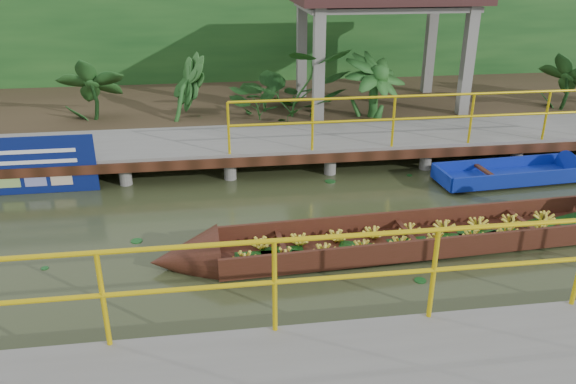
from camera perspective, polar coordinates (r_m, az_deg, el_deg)
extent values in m
plane|color=#2D341A|center=(8.76, 1.54, -4.83)|extent=(80.00, 80.00, 0.00)
cube|color=#38291C|center=(15.67, -3.04, 8.78)|extent=(30.00, 8.00, 0.45)
cube|color=slate|center=(11.77, -1.26, 5.30)|extent=(16.00, 2.00, 0.15)
cube|color=black|center=(10.86, -0.62, 3.29)|extent=(16.00, 0.12, 0.18)
cylinder|color=#D8B50B|center=(11.25, 13.54, 9.50)|extent=(7.50, 0.05, 0.05)
cylinder|color=#D8B50B|center=(11.36, 13.33, 7.30)|extent=(7.50, 0.05, 0.05)
cylinder|color=#D8B50B|center=(11.37, 13.31, 7.06)|extent=(0.05, 0.05, 1.00)
cylinder|color=slate|center=(11.35, -21.21, 1.49)|extent=(0.24, 0.24, 0.55)
cylinder|color=slate|center=(12.83, -19.79, 4.11)|extent=(0.24, 0.24, 0.55)
cylinder|color=slate|center=(11.05, -11.09, 2.11)|extent=(0.24, 0.24, 0.55)
cylinder|color=slate|center=(12.56, -10.82, 4.70)|extent=(0.24, 0.24, 0.55)
cylinder|color=slate|center=(11.11, -0.75, 2.67)|extent=(0.24, 0.24, 0.55)
cylinder|color=slate|center=(12.61, -1.69, 5.19)|extent=(0.24, 0.24, 0.55)
cylinder|color=slate|center=(11.52, 9.17, 3.12)|extent=(0.24, 0.24, 0.55)
cylinder|color=slate|center=(12.98, 7.16, 5.53)|extent=(0.24, 0.24, 0.55)
cylinder|color=slate|center=(12.25, 18.18, 3.46)|extent=(0.24, 0.24, 0.55)
cylinder|color=slate|center=(13.63, 15.35, 5.74)|extent=(0.24, 0.24, 0.55)
cylinder|color=slate|center=(13.24, 26.01, 3.68)|extent=(0.24, 0.24, 0.55)
cylinder|color=slate|center=(14.52, 22.67, 5.82)|extent=(0.24, 0.24, 0.55)
cylinder|color=slate|center=(11.11, -0.75, 2.67)|extent=(0.24, 0.24, 0.55)
cylinder|color=#D8B50B|center=(5.69, 16.93, -3.56)|extent=(10.00, 0.05, 0.05)
cylinder|color=#D8B50B|center=(5.90, 16.42, -7.47)|extent=(10.00, 0.05, 0.05)
cylinder|color=#D8B50B|center=(5.92, 16.37, -7.89)|extent=(0.05, 0.05, 1.00)
cube|color=slate|center=(13.21, 3.13, 12.18)|extent=(0.25, 0.25, 2.80)
cube|color=slate|center=(14.34, 17.72, 12.02)|extent=(0.25, 0.25, 2.80)
cube|color=slate|center=(15.54, 1.39, 13.86)|extent=(0.25, 0.25, 2.80)
cube|color=slate|center=(16.51, 14.19, 13.74)|extent=(0.25, 0.25, 2.80)
cube|color=slate|center=(14.63, 9.60, 18.12)|extent=(4.00, 2.60, 0.12)
cube|color=#154218|center=(17.80, -3.94, 16.31)|extent=(30.00, 0.80, 4.00)
cube|color=#3A1D10|center=(9.13, 17.67, -4.37)|extent=(7.76, 1.37, 0.06)
cube|color=#3A1D10|center=(9.45, 16.43, -2.34)|extent=(7.72, 0.46, 0.33)
cube|color=#3A1D10|center=(8.71, 19.23, -5.00)|extent=(7.72, 0.46, 0.33)
cone|color=#3A1D10|center=(8.07, -10.43, -6.76)|extent=(1.01, 0.98, 0.93)
cube|color=#0D2296|center=(11.69, 21.36, 1.40)|extent=(2.81, 1.01, 0.09)
cube|color=#0D2296|center=(11.98, 20.40, 2.62)|extent=(2.76, 0.24, 0.28)
cube|color=#0D2296|center=(11.34, 22.53, 1.15)|extent=(2.76, 0.24, 0.28)
cube|color=#0D2296|center=(10.98, 15.36, 1.44)|extent=(0.11, 0.83, 0.28)
cube|color=black|center=(11.40, 19.51, 1.93)|extent=(0.15, 0.83, 0.05)
imported|color=#154218|center=(13.52, -19.60, 9.44)|extent=(1.21, 1.21, 1.51)
imported|color=#154218|center=(13.26, -11.00, 10.10)|extent=(1.21, 1.21, 1.51)
imported|color=#154218|center=(13.37, -0.07, 10.62)|extent=(1.21, 1.21, 1.51)
imported|color=#154218|center=(13.79, 8.34, 10.77)|extent=(1.21, 1.21, 1.51)
imported|color=#154218|center=(15.91, 26.20, 10.33)|extent=(1.21, 1.21, 1.51)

